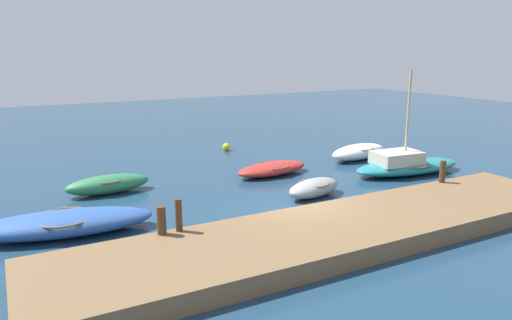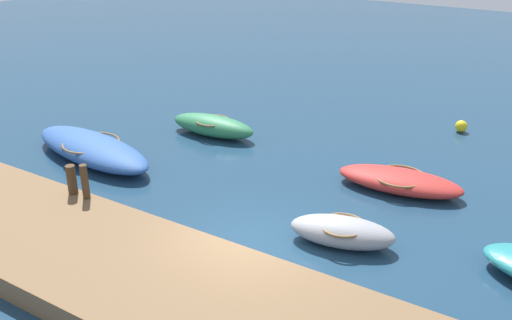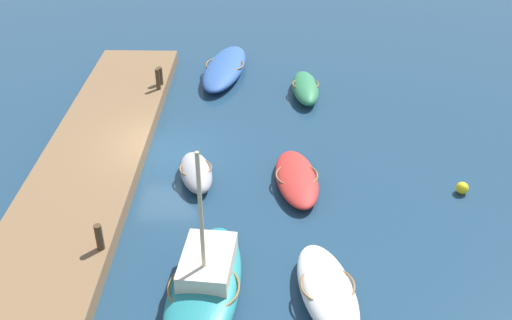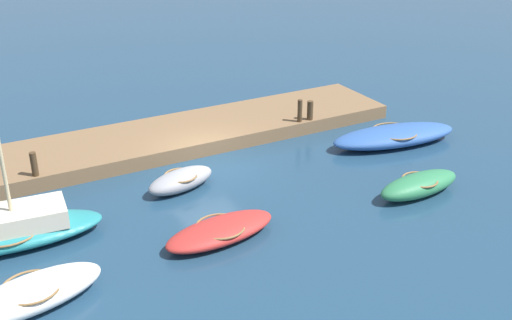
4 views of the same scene
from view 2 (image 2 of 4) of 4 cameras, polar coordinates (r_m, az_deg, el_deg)
name	(u,v)px [view 2 (image 2 of 4)]	position (r m, az deg, el deg)	size (l,w,h in m)	color
ground_plane	(251,251)	(14.95, -0.55, -9.01)	(84.00, 84.00, 0.00)	navy
dock_platform	(185,296)	(13.01, -7.06, -13.29)	(19.23, 3.96, 0.60)	brown
rowboat_red	(400,181)	(18.36, 14.13, -2.02)	(4.02, 1.98, 0.61)	#B72D28
motorboat_blue	(92,148)	(20.75, -16.05, 1.12)	(5.98, 2.77, 0.79)	#2D569E
dinghy_grey	(342,231)	(15.18, 8.58, -7.06)	(2.96, 1.82, 0.74)	#939399
rowboat_green	(213,126)	(22.11, -4.33, 3.45)	(3.58, 1.40, 0.78)	#2D7A4C
mooring_post_west	(72,180)	(17.06, -17.90, -1.87)	(0.27, 0.27, 0.87)	#47331E
mooring_post_mid_west	(85,182)	(16.64, -16.70, -2.08)	(0.21, 0.21, 1.02)	#47331E
marker_buoy	(461,126)	(23.85, 19.79, 3.19)	(0.47, 0.47, 0.47)	yellow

